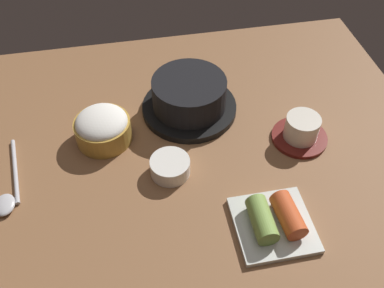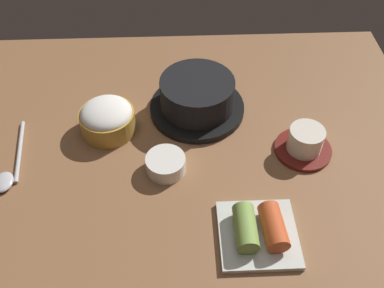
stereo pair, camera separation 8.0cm
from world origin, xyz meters
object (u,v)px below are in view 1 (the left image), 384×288
Objects in this scene: kimchi_plate at (274,221)px; spoon at (8,193)px; stone_pot at (189,97)px; rice_bowl at (103,127)px; banchan_cup_center at (170,166)px; tea_cup_with_saucer at (301,130)px.

kimchi_plate is 0.72× the size of spoon.
stone_pot reaches higher than kimchi_plate.
rice_bowl reaches higher than banchan_cup_center.
stone_pot is 1.81× the size of rice_bowl.
kimchi_plate is (26.45, -25.52, -1.49)cm from rice_bowl.
kimchi_plate reaches higher than spoon.
stone_pot is 1.11× the size of spoon.
banchan_cup_center is 28.91cm from spoon.
tea_cup_with_saucer is 0.61× the size of spoon.
banchan_cup_center is at bearing -0.38° from spoon.
tea_cup_with_saucer is at bearing 7.74° from banchan_cup_center.
stone_pot reaches higher than tea_cup_with_saucer.
tea_cup_with_saucer reaches higher than banchan_cup_center.
banchan_cup_center is (11.44, -10.86, -1.54)cm from rice_bowl.
banchan_cup_center is (-26.38, -3.58, -0.70)cm from tea_cup_with_saucer.
rice_bowl is at bearing -164.59° from stone_pot.
spoon is at bearing 179.62° from banchan_cup_center.
banchan_cup_center is at bearing 135.67° from kimchi_plate.
kimchi_plate is at bearing -44.33° from banchan_cup_center.
spoon is at bearing 161.30° from kimchi_plate.
spoon is (-17.44, -10.67, -2.64)cm from rice_bowl.
tea_cup_with_saucer is 55.39cm from spoon.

